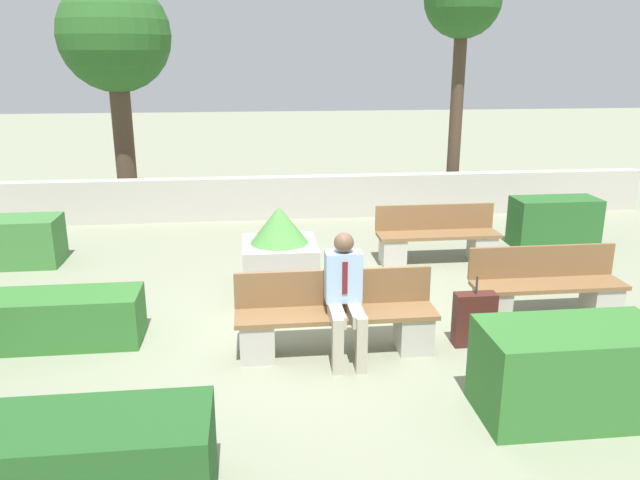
{
  "coord_description": "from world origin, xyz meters",
  "views": [
    {
      "loc": [
        -0.83,
        -6.86,
        3.09
      ],
      "look_at": [
        0.01,
        0.5,
        0.9
      ],
      "focal_mm": 35.0,
      "sensor_mm": 36.0,
      "label": 1
    }
  ],
  "objects_px": {
    "bench_right_side": "(437,241)",
    "tree_center_left": "(463,7)",
    "suitcase": "(474,319)",
    "planter_corner_right": "(280,257)",
    "person_seated_man": "(345,291)",
    "bench_front": "(336,322)",
    "bench_left_side": "(546,292)",
    "tree_leftmost": "(115,40)"
  },
  "relations": [
    {
      "from": "bench_right_side",
      "to": "tree_center_left",
      "type": "relative_size",
      "value": 0.38
    },
    {
      "from": "bench_right_side",
      "to": "suitcase",
      "type": "relative_size",
      "value": 2.34
    },
    {
      "from": "bench_right_side",
      "to": "planter_corner_right",
      "type": "height_order",
      "value": "planter_corner_right"
    },
    {
      "from": "person_seated_man",
      "to": "suitcase",
      "type": "distance_m",
      "value": 1.54
    },
    {
      "from": "bench_front",
      "to": "suitcase",
      "type": "xyz_separation_m",
      "value": [
        1.54,
        -0.01,
        -0.05
      ]
    },
    {
      "from": "suitcase",
      "to": "bench_left_side",
      "type": "bearing_deg",
      "value": 28.05
    },
    {
      "from": "tree_leftmost",
      "to": "tree_center_left",
      "type": "relative_size",
      "value": 0.92
    },
    {
      "from": "suitcase",
      "to": "tree_center_left",
      "type": "bearing_deg",
      "value": 74.08
    },
    {
      "from": "planter_corner_right",
      "to": "suitcase",
      "type": "height_order",
      "value": "planter_corner_right"
    },
    {
      "from": "person_seated_man",
      "to": "suitcase",
      "type": "height_order",
      "value": "person_seated_man"
    },
    {
      "from": "bench_left_side",
      "to": "suitcase",
      "type": "bearing_deg",
      "value": -141.61
    },
    {
      "from": "bench_left_side",
      "to": "tree_center_left",
      "type": "distance_m",
      "value": 7.17
    },
    {
      "from": "tree_leftmost",
      "to": "bench_front",
      "type": "bearing_deg",
      "value": -64.44
    },
    {
      "from": "bench_front",
      "to": "tree_leftmost",
      "type": "height_order",
      "value": "tree_leftmost"
    },
    {
      "from": "bench_left_side",
      "to": "bench_right_side",
      "type": "xyz_separation_m",
      "value": [
        -0.67,
        2.29,
        0.0
      ]
    },
    {
      "from": "bench_right_side",
      "to": "planter_corner_right",
      "type": "xyz_separation_m",
      "value": [
        -2.5,
        -1.17,
        0.21
      ]
    },
    {
      "from": "planter_corner_right",
      "to": "suitcase",
      "type": "relative_size",
      "value": 1.52
    },
    {
      "from": "planter_corner_right",
      "to": "suitcase",
      "type": "distance_m",
      "value": 2.69
    },
    {
      "from": "bench_front",
      "to": "suitcase",
      "type": "height_order",
      "value": "bench_front"
    },
    {
      "from": "bench_right_side",
      "to": "person_seated_man",
      "type": "distance_m",
      "value": 3.6
    },
    {
      "from": "bench_right_side",
      "to": "tree_leftmost",
      "type": "distance_m",
      "value": 7.57
    },
    {
      "from": "bench_left_side",
      "to": "tree_leftmost",
      "type": "height_order",
      "value": "tree_leftmost"
    },
    {
      "from": "bench_front",
      "to": "bench_left_side",
      "type": "xyz_separation_m",
      "value": [
        2.66,
        0.59,
        -0.01
      ]
    },
    {
      "from": "tree_center_left",
      "to": "bench_right_side",
      "type": "bearing_deg",
      "value": -110.99
    },
    {
      "from": "bench_front",
      "to": "tree_center_left",
      "type": "bearing_deg",
      "value": 62.7
    },
    {
      "from": "bench_front",
      "to": "bench_left_side",
      "type": "height_order",
      "value": "same"
    },
    {
      "from": "bench_right_side",
      "to": "planter_corner_right",
      "type": "relative_size",
      "value": 1.54
    },
    {
      "from": "bench_left_side",
      "to": "bench_right_side",
      "type": "bearing_deg",
      "value": 116.7
    },
    {
      "from": "planter_corner_right",
      "to": "tree_leftmost",
      "type": "bearing_deg",
      "value": 118.13
    },
    {
      "from": "bench_front",
      "to": "planter_corner_right",
      "type": "relative_size",
      "value": 1.76
    },
    {
      "from": "suitcase",
      "to": "tree_center_left",
      "type": "distance_m",
      "value": 7.89
    },
    {
      "from": "bench_left_side",
      "to": "tree_center_left",
      "type": "xyz_separation_m",
      "value": [
        0.79,
        6.09,
        3.7
      ]
    },
    {
      "from": "bench_right_side",
      "to": "suitcase",
      "type": "height_order",
      "value": "bench_right_side"
    },
    {
      "from": "planter_corner_right",
      "to": "tree_leftmost",
      "type": "xyz_separation_m",
      "value": [
        -2.92,
        5.47,
        2.85
      ]
    },
    {
      "from": "bench_front",
      "to": "suitcase",
      "type": "bearing_deg",
      "value": -0.22
    },
    {
      "from": "person_seated_man",
      "to": "bench_front",
      "type": "bearing_deg",
      "value": 116.61
    },
    {
      "from": "bench_left_side",
      "to": "bench_right_side",
      "type": "relative_size",
      "value": 0.98
    },
    {
      "from": "suitcase",
      "to": "tree_leftmost",
      "type": "bearing_deg",
      "value": 124.7
    },
    {
      "from": "bench_left_side",
      "to": "bench_right_side",
      "type": "height_order",
      "value": "same"
    },
    {
      "from": "bench_right_side",
      "to": "person_seated_man",
      "type": "xyz_separation_m",
      "value": [
        -1.92,
        -3.02,
        0.41
      ]
    },
    {
      "from": "suitcase",
      "to": "bench_right_side",
      "type": "bearing_deg",
      "value": 81.16
    },
    {
      "from": "bench_left_side",
      "to": "suitcase",
      "type": "height_order",
      "value": "bench_left_side"
    }
  ]
}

